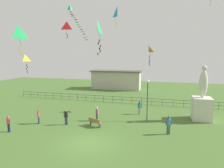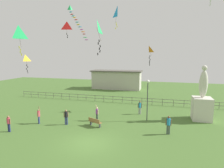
% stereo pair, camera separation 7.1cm
% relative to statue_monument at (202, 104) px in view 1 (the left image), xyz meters
% --- Properties ---
extents(ground_plane, '(80.00, 80.00, 0.00)m').
position_rel_statue_monument_xyz_m(ground_plane, '(-9.98, -8.71, -1.81)').
color(ground_plane, '#476B2D').
extents(statue_monument, '(1.99, 1.99, 6.11)m').
position_rel_statue_monument_xyz_m(statue_monument, '(0.00, 0.00, 0.00)').
color(statue_monument, beige).
rests_on(statue_monument, ground_plane).
extents(lamppost, '(0.36, 0.36, 4.57)m').
position_rel_statue_monument_xyz_m(lamppost, '(-5.86, -1.83, 1.50)').
color(lamppost, '#38383D').
rests_on(lamppost, ground_plane).
extents(park_bench, '(1.54, 0.95, 0.85)m').
position_rel_statue_monument_xyz_m(park_bench, '(-10.83, -5.01, -1.35)').
color(park_bench, olive).
rests_on(park_bench, ground_plane).
extents(person_0, '(0.42, 0.41, 1.79)m').
position_rel_statue_monument_xyz_m(person_0, '(-11.21, -3.30, -0.91)').
color(person_0, '#3F4C47').
rests_on(person_0, ground_plane).
extents(person_1, '(0.29, 0.48, 1.81)m').
position_rel_statue_monument_xyz_m(person_1, '(-16.85, -5.79, -0.90)').
color(person_1, navy).
rests_on(person_1, ground_plane).
extents(person_2, '(0.52, 0.32, 1.74)m').
position_rel_statue_monument_xyz_m(person_2, '(-3.66, -5.12, -0.81)').
color(person_2, '#3F4C47').
rests_on(person_2, ground_plane).
extents(person_3, '(0.47, 0.29, 1.57)m').
position_rel_statue_monument_xyz_m(person_3, '(-18.19, -8.43, -0.91)').
color(person_3, navy).
rests_on(person_3, ground_plane).
extents(person_4, '(0.44, 0.30, 1.61)m').
position_rel_statue_monument_xyz_m(person_4, '(-13.89, -5.33, -0.89)').
color(person_4, navy).
rests_on(person_4, ground_plane).
extents(person_5, '(0.49, 0.30, 1.63)m').
position_rel_statue_monument_xyz_m(person_5, '(-6.91, 0.29, -0.87)').
color(person_5, '#99999E').
rests_on(person_5, ground_plane).
extents(kite_0, '(0.87, 0.89, 2.48)m').
position_rel_statue_monument_xyz_m(kite_0, '(-6.19, 2.43, 5.99)').
color(kite_0, orange).
extents(kite_1, '(0.78, 0.87, 2.23)m').
position_rel_statue_monument_xyz_m(kite_1, '(-20.67, -2.59, 4.90)').
color(kite_1, yellow).
extents(kite_2, '(0.85, 0.84, 2.88)m').
position_rel_statue_monument_xyz_m(kite_2, '(-10.14, 1.80, 10.72)').
color(kite_2, '#198CD1').
extents(kite_4, '(1.08, 0.55, 2.11)m').
position_rel_statue_monument_xyz_m(kite_4, '(-16.49, 0.40, 9.10)').
color(kite_4, red).
extents(kite_5, '(0.58, 1.09, 2.96)m').
position_rel_statue_monument_xyz_m(kite_5, '(-9.85, -6.84, 7.63)').
color(kite_5, '#1EB759').
extents(kite_6, '(1.12, 1.17, 2.71)m').
position_rel_statue_monument_xyz_m(kite_6, '(-17.29, -7.35, 7.32)').
color(kite_6, '#1EB759').
extents(streamer_kite, '(4.47, 5.06, 4.52)m').
position_rel_statue_monument_xyz_m(streamer_kite, '(-14.77, -1.68, 10.51)').
color(streamer_kite, '#1EB759').
extents(waterfront_railing, '(36.05, 0.06, 0.95)m').
position_rel_statue_monument_xyz_m(waterfront_railing, '(-10.27, 5.29, -1.19)').
color(waterfront_railing, '#4C4742').
rests_on(waterfront_railing, ground_plane).
extents(pavilion_building, '(10.94, 3.96, 4.02)m').
position_rel_statue_monument_xyz_m(pavilion_building, '(-14.00, 17.29, 0.23)').
color(pavilion_building, '#B7B2A3').
rests_on(pavilion_building, ground_plane).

